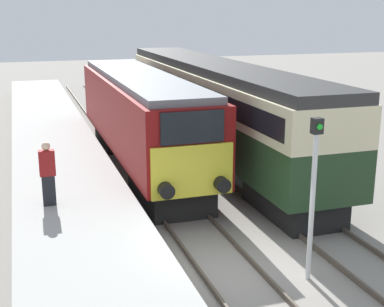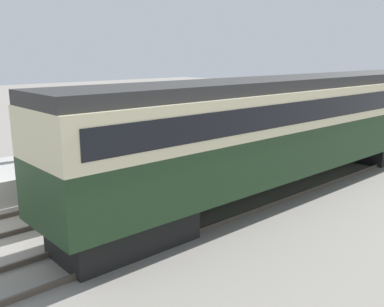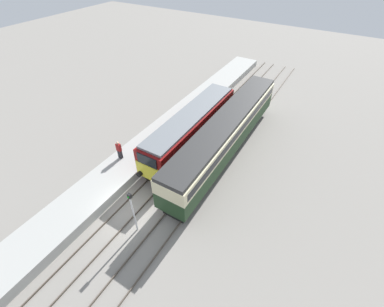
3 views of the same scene
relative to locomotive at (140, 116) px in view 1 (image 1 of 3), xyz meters
The scene contains 8 objects.
ground_plane 9.93m from the locomotive, 90.00° to the right, with size 120.00×120.00×0.00m, color gray.
platform_left 4.08m from the locomotive, 152.76° to the right, with size 3.50×50.00×0.91m.
rails_near_track 5.14m from the locomotive, 90.00° to the right, with size 1.51×60.00×0.14m.
rails_far_track 6.16m from the locomotive, 54.11° to the right, with size 1.50×60.00×0.14m.
locomotive is the anchor object (origin of this frame).
passenger_carriage 3.49m from the locomotive, 11.53° to the left, with size 2.75×19.02×4.15m.
person_on_platform 7.14m from the locomotive, 124.17° to the right, with size 0.44×0.26×1.85m.
signal_post 10.71m from the locomotive, 80.86° to the right, with size 0.24×0.28×3.96m.
Camera 1 is at (-4.60, -11.13, 6.29)m, focal length 50.00 mm.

